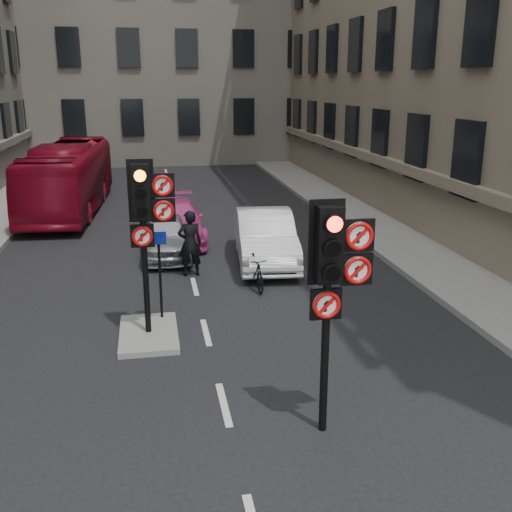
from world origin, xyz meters
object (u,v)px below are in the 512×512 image
object	(u,v)px
bus_red	(69,178)
signal_far	(146,210)
car_silver	(166,236)
car_pink	(175,221)
car_white	(265,237)
motorcyclist	(190,243)
info_sign	(159,263)
signal_near	(334,269)
motorcycle	(255,272)

from	to	relation	value
bus_red	signal_far	bearing A→B (deg)	-73.65
car_silver	bus_red	distance (m)	8.24
signal_far	car_pink	world-z (taller)	signal_far
car_white	motorcyclist	world-z (taller)	motorcyclist
car_pink	motorcyclist	distance (m)	3.92
motorcyclist	info_sign	size ratio (longest dim) A/B	0.93
signal_near	car_white	bearing A→B (deg)	85.18
motorcyclist	signal_far	bearing A→B (deg)	69.85
car_pink	info_sign	distance (m)	7.21
signal_near	motorcycle	size ratio (longest dim) A/B	2.44
motorcycle	signal_near	bearing A→B (deg)	-95.81
signal_near	motorcyclist	size ratio (longest dim) A/B	1.96
car_white	info_sign	xyz separation A→B (m)	(-3.13, -4.11, 0.63)
car_silver	motorcycle	bearing A→B (deg)	-57.95
car_silver	info_sign	distance (m)	5.35
motorcyclist	info_sign	xyz separation A→B (m)	(-0.88, -3.24, 0.47)
signal_near	motorcycle	bearing A→B (deg)	89.58
car_pink	info_sign	world-z (taller)	info_sign
car_pink	bus_red	world-z (taller)	bus_red
motorcyclist	motorcycle	bearing A→B (deg)	133.46
signal_far	info_sign	size ratio (longest dim) A/B	1.83
signal_far	bus_red	distance (m)	13.82
signal_far	car_silver	distance (m)	6.40
car_white	info_sign	size ratio (longest dim) A/B	2.34
motorcyclist	car_pink	bearing A→B (deg)	-91.50
signal_near	car_white	world-z (taller)	signal_near
car_silver	bus_red	size ratio (longest dim) A/B	0.37
bus_red	car_silver	bearing A→B (deg)	-60.62
car_pink	motorcycle	world-z (taller)	car_pink
car_silver	signal_far	bearing A→B (deg)	-94.67
signal_far	car_silver	bearing A→B (deg)	85.29
car_silver	car_pink	size ratio (longest dim) A/B	0.81
signal_far	car_pink	distance (m)	8.19
signal_near	motorcyclist	xyz separation A→B (m)	(-1.51, 7.98, -1.67)
car_white	motorcyclist	bearing A→B (deg)	-153.32
signal_far	info_sign	xyz separation A→B (m)	(0.21, 0.74, -1.32)
signal_far	bus_red	xyz separation A→B (m)	(-3.11, 13.40, -1.33)
signal_far	motorcycle	bearing A→B (deg)	44.39
motorcycle	motorcyclist	bearing A→B (deg)	132.87
car_white	car_pink	bearing A→B (deg)	134.77
signal_near	signal_far	bearing A→B (deg)	123.02
signal_far	signal_near	bearing A→B (deg)	-56.98
bus_red	motorcycle	distance (m)	12.28
car_white	bus_red	bearing A→B (deg)	132.63
car_white	motorcyclist	xyz separation A→B (m)	(-2.25, -0.87, 0.16)
car_white	bus_red	xyz separation A→B (m)	(-6.46, 8.55, 0.61)
motorcyclist	signal_near	bearing A→B (deg)	95.90
car_silver	car_white	xyz separation A→B (m)	(2.85, -1.18, 0.13)
motorcycle	info_sign	bearing A→B (deg)	-148.13
car_white	car_pink	size ratio (longest dim) A/B	1.01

